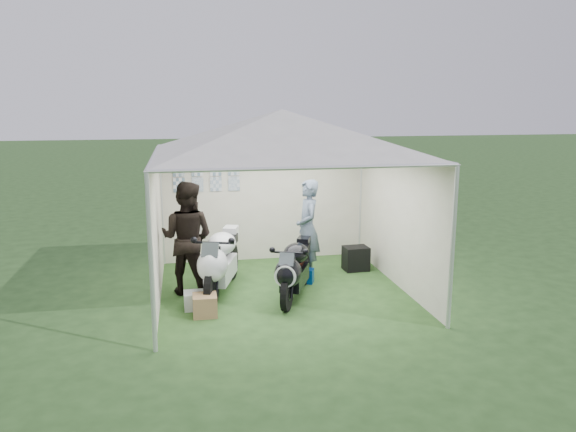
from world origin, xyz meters
name	(u,v)px	position (x,y,z in m)	size (l,w,h in m)	color
ground	(282,291)	(0.00, 0.00, 0.00)	(80.00, 80.00, 0.00)	#26461C
canopy_tent	(282,136)	(0.00, 0.03, 2.58)	(5.66, 5.66, 3.00)	silver
motorcycle_white	(220,260)	(-1.03, 0.02, 0.58)	(0.88, 2.05, 1.03)	black
motorcycle_black	(294,268)	(0.12, -0.42, 0.51)	(0.95, 1.74, 0.91)	black
paddock_stand	(304,276)	(0.45, 0.35, 0.12)	(0.33, 0.21, 0.25)	blue
person_dark_jacket	(187,238)	(-1.55, 0.20, 0.93)	(0.91, 0.71, 1.87)	black
person_blue_jacket	(308,229)	(0.59, 0.71, 0.88)	(0.64, 0.42, 1.76)	slate
equipment_box	(356,258)	(1.57, 0.90, 0.22)	(0.45, 0.36, 0.45)	black
crate_0	(197,300)	(-1.43, -0.57, 0.13)	(0.40, 0.31, 0.26)	silver
crate_1	(205,305)	(-1.33, -0.88, 0.16)	(0.35, 0.35, 0.32)	olive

